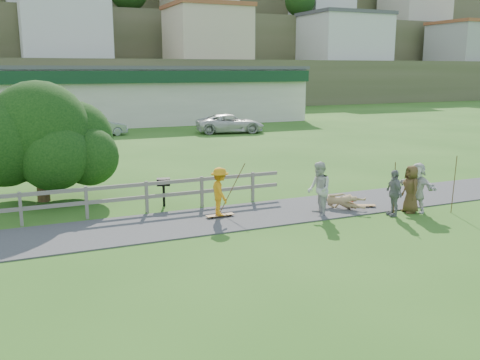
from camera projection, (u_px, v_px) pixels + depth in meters
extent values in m
plane|color=#2B5C1A|center=(239.00, 232.00, 16.18)|extent=(260.00, 260.00, 0.00)
cube|color=#38393B|center=(221.00, 219.00, 17.52)|extent=(34.00, 3.00, 0.04)
cube|color=slate|center=(21.00, 209.00, 16.67)|extent=(0.10, 0.10, 1.10)
cube|color=slate|center=(87.00, 203.00, 17.45)|extent=(0.10, 0.10, 1.10)
cube|color=slate|center=(147.00, 197.00, 18.24)|extent=(0.10, 0.10, 1.10)
cube|color=slate|center=(202.00, 192.00, 19.03)|extent=(0.10, 0.10, 1.10)
cube|color=slate|center=(253.00, 187.00, 19.82)|extent=(0.10, 0.10, 1.10)
cube|color=slate|center=(70.00, 191.00, 17.16)|extent=(15.00, 0.08, 0.12)
cube|color=slate|center=(71.00, 204.00, 17.26)|extent=(15.00, 0.08, 0.12)
cube|color=beige|center=(125.00, 96.00, 48.64)|extent=(32.00, 10.00, 4.80)
cube|color=#143720|center=(138.00, 77.00, 43.61)|extent=(32.00, 0.60, 1.00)
cube|color=#504F54|center=(124.00, 68.00, 48.12)|extent=(32.50, 10.50, 0.30)
cube|color=#4A5330|center=(58.00, 84.00, 64.87)|extent=(220.00, 14.00, 6.00)
cube|color=beige|center=(54.00, 29.00, 63.54)|extent=(10.00, 9.00, 7.00)
cube|color=#4A5330|center=(47.00, 57.00, 75.81)|extent=(220.00, 14.00, 13.00)
cube|color=#4A5330|center=(39.00, 33.00, 86.64)|extent=(220.00, 14.00, 21.00)
cube|color=#4A5330|center=(33.00, 12.00, 97.38)|extent=(220.00, 14.00, 30.00)
imported|color=orange|center=(220.00, 195.00, 17.51)|extent=(0.67, 1.08, 1.60)
imported|color=tan|center=(342.00, 201.00, 18.67)|extent=(1.50, 1.37, 0.60)
imported|color=beige|center=(319.00, 189.00, 17.76)|extent=(0.89, 1.03, 1.83)
imported|color=gray|center=(394.00, 193.00, 17.82)|extent=(0.55, 0.98, 1.57)
imported|color=brown|center=(411.00, 189.00, 18.22)|extent=(0.67, 0.89, 1.64)
imported|color=silver|center=(417.00, 187.00, 18.31)|extent=(0.91, 1.67, 1.72)
imported|color=gray|center=(98.00, 127.00, 38.91)|extent=(4.31, 2.50, 1.34)
imported|color=silver|center=(230.00, 123.00, 41.11)|extent=(5.57, 3.33, 1.45)
sphere|color=#C20905|center=(350.00, 202.00, 19.25)|extent=(0.25, 0.25, 0.25)
cylinder|color=brown|center=(232.00, 185.00, 18.07)|extent=(0.03, 0.03, 1.96)
cylinder|color=brown|center=(394.00, 189.00, 17.84)|extent=(0.03, 0.03, 1.83)
cylinder|color=brown|center=(454.00, 185.00, 18.13)|extent=(0.03, 0.03, 1.98)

